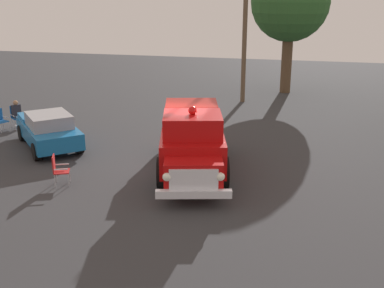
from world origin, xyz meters
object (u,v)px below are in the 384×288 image
lawn_chair_by_car (58,168)px  oak_tree_right (290,3)px  lawn_chair_near_truck (17,115)px  spectator_seated (17,113)px  classic_hot_rod (48,129)px  vintage_fire_truck (192,139)px  utility_pole (245,30)px  lawn_chair_spare (0,118)px

lawn_chair_by_car → oak_tree_right: size_ratio=0.13×
lawn_chair_near_truck → spectator_seated: 0.17m
classic_hot_rod → lawn_chair_by_car: (2.44, -3.62, -0.16)m
lawn_chair_near_truck → lawn_chair_by_car: (5.46, -5.95, 0.00)m
vintage_fire_truck → oak_tree_right: (2.43, 15.01, 4.31)m
oak_tree_right → utility_pole: oak_tree_right is taller
spectator_seated → oak_tree_right: size_ratio=0.16×
lawn_chair_spare → spectator_seated: 0.86m
lawn_chair_near_truck → lawn_chair_by_car: same height
vintage_fire_truck → utility_pole: utility_pole is taller
oak_tree_right → utility_pole: size_ratio=1.01×
lawn_chair_near_truck → lawn_chair_by_car: bearing=-47.5°
vintage_fire_truck → lawn_chair_by_car: bearing=-150.3°
oak_tree_right → lawn_chair_by_car: bearing=-110.4°
lawn_chair_near_truck → oak_tree_right: size_ratio=0.13×
lawn_chair_by_car → lawn_chair_spare: 7.78m
classic_hot_rod → lawn_chair_by_car: 4.37m
lawn_chair_spare → spectator_seated: (0.47, 0.71, 0.11)m
classic_hot_rod → lawn_chair_near_truck: bearing=142.4°
lawn_chair_by_car → lawn_chair_spare: same height
classic_hot_rod → utility_pole: (6.62, 10.29, 3.32)m
utility_pole → lawn_chair_near_truck: bearing=-140.4°
lawn_chair_by_car → spectator_seated: (-5.35, 5.87, 0.11)m
vintage_fire_truck → oak_tree_right: size_ratio=0.79×
lawn_chair_by_car → lawn_chair_spare: size_ratio=1.00×
lawn_chair_by_car → oak_tree_right: 19.10m
spectator_seated → oak_tree_right: (11.78, 11.42, 4.80)m
lawn_chair_by_car → utility_pole: utility_pole is taller
lawn_chair_spare → lawn_chair_by_car: bearing=-41.6°
lawn_chair_spare → oak_tree_right: bearing=44.7°
lawn_chair_spare → utility_pole: (10.00, 8.75, 3.48)m
vintage_fire_truck → lawn_chair_spare: 10.25m
classic_hot_rod → spectator_seated: classic_hot_rod is taller
oak_tree_right → lawn_chair_spare: bearing=-135.3°
spectator_seated → oak_tree_right: oak_tree_right is taller
vintage_fire_truck → utility_pole: 11.98m
vintage_fire_truck → spectator_seated: vintage_fire_truck is taller
lawn_chair_by_car → utility_pole: 14.94m
vintage_fire_truck → spectator_seated: (-9.35, 3.59, -0.50)m
classic_hot_rod → lawn_chair_spare: classic_hot_rod is taller
vintage_fire_truck → lawn_chair_spare: (-9.82, 2.88, -0.61)m
vintage_fire_truck → lawn_chair_by_car: (-4.00, -2.28, -0.61)m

